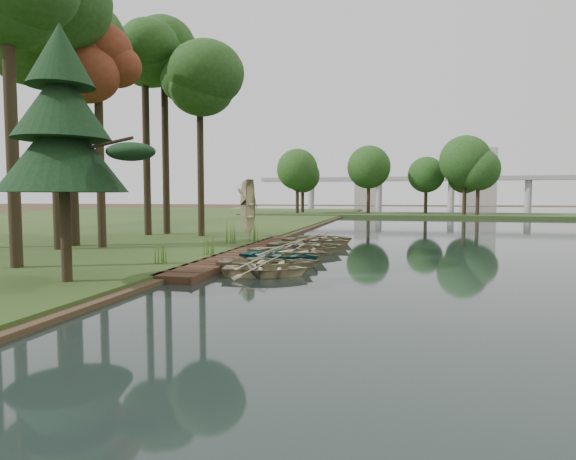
% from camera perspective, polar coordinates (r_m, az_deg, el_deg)
% --- Properties ---
extents(ground, '(300.00, 300.00, 0.00)m').
position_cam_1_polar(ground, '(23.42, -1.36, -3.24)').
color(ground, '#3D2F1D').
extents(boardwalk, '(1.60, 16.00, 0.30)m').
position_cam_1_polar(boardwalk, '(23.84, -5.09, -2.76)').
color(boardwalk, '#372215').
rests_on(boardwalk, ground).
extents(peninsula, '(50.00, 14.00, 0.45)m').
position_cam_1_polar(peninsula, '(72.59, 14.77, 1.72)').
color(peninsula, '#2D421D').
rests_on(peninsula, ground).
extents(far_trees, '(45.60, 5.60, 8.80)m').
position_cam_1_polar(far_trees, '(72.59, 12.21, 6.65)').
color(far_trees, black).
rests_on(far_trees, peninsula).
extents(bridge, '(95.90, 4.00, 8.60)m').
position_cam_1_polar(bridge, '(142.71, 15.71, 5.51)').
color(bridge, '#A5A5A0').
rests_on(bridge, ground).
extents(building_a, '(10.00, 8.00, 18.00)m').
position_cam_1_polar(building_a, '(164.41, 21.60, 5.83)').
color(building_a, '#A5A5A0').
rests_on(building_a, ground).
extents(building_b, '(8.00, 8.00, 12.00)m').
position_cam_1_polar(building_b, '(167.87, 9.37, 4.99)').
color(building_b, '#A5A5A0').
rests_on(building_b, ground).
extents(rowboat_0, '(3.48, 2.77, 0.65)m').
position_cam_1_polar(rowboat_0, '(17.58, -2.71, -4.44)').
color(rowboat_0, '#BAB186').
rests_on(rowboat_0, water).
extents(rowboat_1, '(3.99, 3.04, 0.77)m').
position_cam_1_polar(rowboat_1, '(18.68, -2.68, -3.74)').
color(rowboat_1, '#BAB186').
rests_on(rowboat_1, water).
extents(rowboat_2, '(3.21, 2.39, 0.64)m').
position_cam_1_polar(rowboat_2, '(19.74, -0.79, -3.52)').
color(rowboat_2, '#BAB186').
rests_on(rowboat_2, water).
extents(rowboat_3, '(3.93, 3.07, 0.74)m').
position_cam_1_polar(rowboat_3, '(21.07, -0.95, -2.90)').
color(rowboat_3, '#297174').
rests_on(rowboat_3, water).
extents(rowboat_4, '(4.53, 3.77, 0.81)m').
position_cam_1_polar(rowboat_4, '(22.29, 0.10, -2.43)').
color(rowboat_4, '#BAB186').
rests_on(rowboat_4, water).
extents(rowboat_5, '(4.08, 3.47, 0.72)m').
position_cam_1_polar(rowboat_5, '(23.87, 1.80, -2.11)').
color(rowboat_5, '#BAB186').
rests_on(rowboat_5, water).
extents(rowboat_6, '(3.96, 2.84, 0.82)m').
position_cam_1_polar(rowboat_6, '(25.19, 2.00, -1.68)').
color(rowboat_6, '#BAB186').
rests_on(rowboat_6, water).
extents(rowboat_7, '(3.93, 3.09, 0.74)m').
position_cam_1_polar(rowboat_7, '(26.11, 1.79, -1.57)').
color(rowboat_7, '#BAB186').
rests_on(rowboat_7, water).
extents(rowboat_8, '(4.49, 3.59, 0.83)m').
position_cam_1_polar(rowboat_8, '(27.84, 3.42, -1.13)').
color(rowboat_8, '#BAB186').
rests_on(rowboat_8, water).
extents(rowboat_9, '(3.21, 2.38, 0.64)m').
position_cam_1_polar(rowboat_9, '(29.18, 3.03, -1.08)').
color(rowboat_9, '#BAB186').
rests_on(rowboat_9, water).
extents(rowboat_10, '(4.14, 3.41, 0.75)m').
position_cam_1_polar(rowboat_10, '(30.21, 4.43, -0.81)').
color(rowboat_10, '#BAB186').
rests_on(rowboat_10, water).
extents(stored_rowboat, '(3.94, 2.94, 0.78)m').
position_cam_1_polar(stored_rowboat, '(31.88, -4.58, -0.08)').
color(stored_rowboat, '#BAB186').
rests_on(stored_rowboat, bank).
extents(tree_1, '(5.79, 5.79, 13.10)m').
position_cam_1_polar(tree_1, '(27.81, -26.21, 20.14)').
color(tree_1, black).
rests_on(tree_1, bank).
extents(tree_2, '(3.55, 3.55, 10.78)m').
position_cam_1_polar(tree_2, '(27.53, -21.63, 17.21)').
color(tree_2, black).
rests_on(tree_2, bank).
extents(tree_3, '(5.48, 5.48, 12.88)m').
position_cam_1_polar(tree_3, '(29.38, -24.46, 19.07)').
color(tree_3, black).
rests_on(tree_3, bank).
extents(tree_4, '(4.62, 4.62, 11.83)m').
position_cam_1_polar(tree_4, '(33.46, -10.43, 16.20)').
color(tree_4, black).
rests_on(tree_4, bank).
extents(tree_5, '(4.77, 4.77, 14.20)m').
position_cam_1_polar(tree_5, '(35.77, -16.63, 18.97)').
color(tree_5, black).
rests_on(tree_5, bank).
extents(tree_6, '(4.61, 4.61, 13.96)m').
position_cam_1_polar(tree_6, '(36.47, -14.48, 18.42)').
color(tree_6, black).
rests_on(tree_6, bank).
extents(pine_tree, '(3.80, 3.80, 7.88)m').
position_cam_1_polar(pine_tree, '(16.54, -25.19, 11.18)').
color(pine_tree, black).
rests_on(pine_tree, bank).
extents(reeds_0, '(0.60, 0.60, 0.88)m').
position_cam_1_polar(reeds_0, '(19.79, -14.96, -2.55)').
color(reeds_0, '#3F661E').
rests_on(reeds_0, bank).
extents(reeds_1, '(0.60, 0.60, 1.08)m').
position_cam_1_polar(reeds_1, '(22.14, -9.29, -1.53)').
color(reeds_1, '#3F661E').
rests_on(reeds_1, bank).
extents(reeds_2, '(0.60, 0.60, 1.14)m').
position_cam_1_polar(reeds_2, '(27.23, -6.76, -0.41)').
color(reeds_2, '#3F661E').
rests_on(reeds_2, bank).
extents(reeds_3, '(0.60, 0.60, 1.03)m').
position_cam_1_polar(reeds_3, '(28.52, -4.09, -0.31)').
color(reeds_3, '#3F661E').
rests_on(reeds_3, bank).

